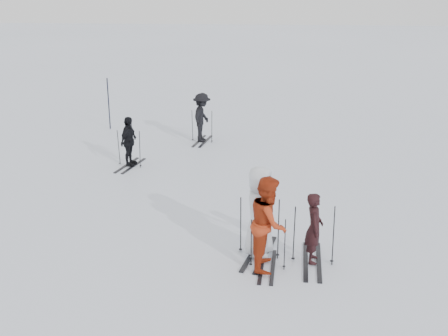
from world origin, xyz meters
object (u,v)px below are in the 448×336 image
skier_grey (260,212)px  piste_marker (109,104)px  skier_red (268,224)px  skier_uphill_far (202,118)px  skier_near_dark (314,229)px  skier_uphill_left (129,142)px

skier_grey → piste_marker: 11.87m
skier_red → piste_marker: bearing=33.5°
skier_red → skier_uphill_far: (-2.45, 9.22, -0.10)m
skier_near_dark → skier_red: (-0.95, -0.30, 0.22)m
piste_marker → skier_near_dark: bearing=-55.2°
skier_red → skier_uphill_far: size_ratio=1.11×
skier_grey → skier_uphill_far: 8.94m
skier_near_dark → skier_uphill_far: (-3.40, 8.91, 0.12)m
skier_red → skier_grey: skier_grey is taller
skier_red → piste_marker: piste_marker is taller
skier_red → skier_grey: (-0.19, 0.56, 0.01)m
skier_grey → skier_near_dark: bearing=-89.7°
skier_uphill_left → piste_marker: piste_marker is taller
skier_uphill_left → piste_marker: bearing=36.0°
skier_red → skier_grey: 0.59m
skier_near_dark → skier_uphill_far: 9.54m
skier_red → piste_marker: (-6.31, 10.73, 0.03)m
skier_grey → skier_uphill_far: (-2.27, 8.65, -0.11)m
skier_near_dark → skier_uphill_far: skier_uphill_far is taller
skier_near_dark → skier_uphill_far: bearing=23.9°
skier_uphill_left → skier_uphill_far: (1.97, 2.96, 0.10)m
skier_uphill_left → piste_marker: (-1.89, 4.47, 0.22)m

